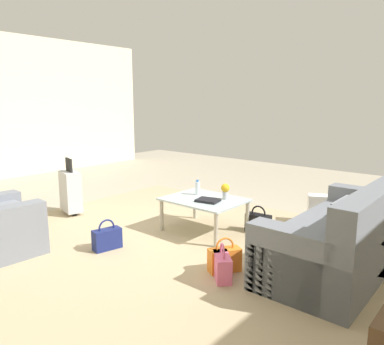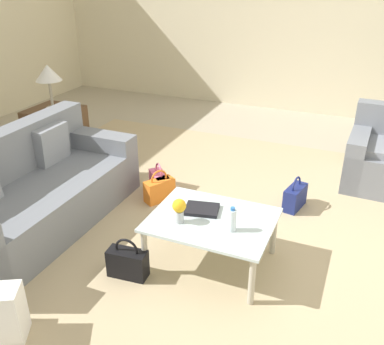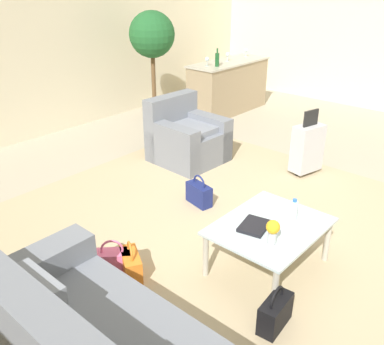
% 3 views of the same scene
% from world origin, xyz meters
% --- Properties ---
extents(ground_plane, '(12.00, 12.00, 0.00)m').
position_xyz_m(ground_plane, '(0.00, 0.00, 0.00)').
color(ground_plane, '#A89E89').
extents(wall_back, '(10.24, 0.12, 3.10)m').
position_xyz_m(wall_back, '(0.00, 4.06, 1.55)').
color(wall_back, beige).
rests_on(wall_back, ground).
extents(area_rug, '(5.20, 4.40, 0.01)m').
position_xyz_m(area_rug, '(-0.60, 0.20, 0.00)').
color(area_rug, tan).
rests_on(area_rug, ground).
extents(couch, '(0.92, 2.16, 0.91)m').
position_xyz_m(couch, '(-2.20, -0.60, 0.31)').
color(couch, slate).
rests_on(couch, ground).
extents(coffee_table, '(0.99, 0.78, 0.44)m').
position_xyz_m(coffee_table, '(-0.40, -0.50, 0.39)').
color(coffee_table, silver).
rests_on(coffee_table, ground).
extents(water_bottle, '(0.06, 0.06, 0.20)m').
position_xyz_m(water_bottle, '(-0.20, -0.60, 0.53)').
color(water_bottle, silver).
rests_on(water_bottle, coffee_table).
extents(coffee_table_book, '(0.31, 0.27, 0.03)m').
position_xyz_m(coffee_table_book, '(-0.52, -0.42, 0.45)').
color(coffee_table_book, black).
rests_on(coffee_table_book, coffee_table).
extents(flower_vase, '(0.11, 0.11, 0.21)m').
position_xyz_m(flower_vase, '(-0.62, -0.65, 0.56)').
color(flower_vase, '#B2B7BC').
rests_on(flower_vase, coffee_table).
extents(side_table, '(0.63, 0.63, 0.58)m').
position_xyz_m(side_table, '(-3.20, 1.00, 0.29)').
color(side_table, '#513823').
rests_on(side_table, ground).
extents(table_lamp, '(0.33, 0.33, 0.58)m').
position_xyz_m(table_lamp, '(-3.20, 1.00, 1.03)').
color(table_lamp, '#ADA899').
rests_on(table_lamp, side_table).
extents(handbag_orange, '(0.28, 0.35, 0.36)m').
position_xyz_m(handbag_orange, '(-1.29, 0.29, 0.13)').
color(handbag_orange, orange).
rests_on(handbag_orange, ground).
extents(handbag_black, '(0.33, 0.17, 0.36)m').
position_xyz_m(handbag_black, '(-0.96, -0.92, 0.13)').
color(handbag_black, black).
rests_on(handbag_black, ground).
extents(handbag_pink, '(0.33, 0.32, 0.36)m').
position_xyz_m(handbag_pink, '(-1.36, 0.43, 0.13)').
color(handbag_pink, pink).
rests_on(handbag_pink, ground).
extents(handbag_navy, '(0.20, 0.34, 0.36)m').
position_xyz_m(handbag_navy, '(0.07, 0.70, 0.13)').
color(handbag_navy, navy).
rests_on(handbag_navy, ground).
extents(backpack_white, '(0.36, 0.34, 0.40)m').
position_xyz_m(backpack_white, '(-1.40, -1.79, 0.19)').
color(backpack_white, white).
rests_on(backpack_white, ground).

